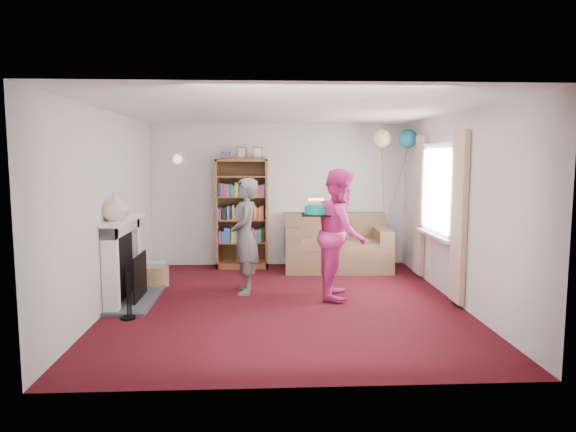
{
  "coord_description": "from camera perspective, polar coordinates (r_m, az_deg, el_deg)",
  "views": [
    {
      "loc": [
        -0.3,
        -6.57,
        1.91
      ],
      "look_at": [
        0.06,
        0.6,
        1.09
      ],
      "focal_mm": 32.0,
      "sensor_mm": 36.0,
      "label": 1
    }
  ],
  "objects": [
    {
      "name": "ground",
      "position": [
        6.85,
        -0.27,
        -9.65
      ],
      "size": [
        5.0,
        5.0,
        0.0
      ],
      "primitive_type": "plane",
      "color": "#34070A",
      "rests_on": "ground"
    },
    {
      "name": "birthday_cake",
      "position": [
        6.93,
        3.14,
        0.64
      ],
      "size": [
        0.38,
        0.38,
        0.22
      ],
      "rotation": [
        0.0,
        0.0,
        -0.08
      ],
      "color": "black",
      "rests_on": "ground"
    },
    {
      "name": "wicker_basket",
      "position": [
        7.93,
        -14.54,
        -6.39
      ],
      "size": [
        0.4,
        0.4,
        0.36
      ],
      "rotation": [
        0.0,
        0.0,
        0.04
      ],
      "color": "#986B47",
      "rests_on": "ground"
    },
    {
      "name": "person_striped",
      "position": [
        7.22,
        -4.8,
        -2.24
      ],
      "size": [
        0.43,
        0.62,
        1.62
      ],
      "primitive_type": "imported",
      "rotation": [
        0.0,
        0.0,
        -1.51
      ],
      "color": "black",
      "rests_on": "ground"
    },
    {
      "name": "ceiling",
      "position": [
        6.61,
        -0.29,
        11.71
      ],
      "size": [
        4.5,
        5.0,
        0.01
      ],
      "primitive_type": "cube",
      "color": "white",
      "rests_on": "wall_back"
    },
    {
      "name": "person_magenta",
      "position": [
        7.04,
        5.91,
        -1.92
      ],
      "size": [
        0.81,
        0.96,
        1.76
      ],
      "primitive_type": "imported",
      "rotation": [
        0.0,
        0.0,
        1.39
      ],
      "color": "#CE2979",
      "rests_on": "ground"
    },
    {
      "name": "sofa",
      "position": [
        8.88,
        5.44,
        -3.62
      ],
      "size": [
        1.78,
        0.94,
        0.94
      ],
      "rotation": [
        0.0,
        0.0,
        -0.04
      ],
      "color": "brown",
      "rests_on": "ground"
    },
    {
      "name": "wall_right",
      "position": [
        7.08,
        18.31,
        0.87
      ],
      "size": [
        0.02,
        5.0,
        2.5
      ],
      "primitive_type": "cube",
      "color": "silver",
      "rests_on": "ground"
    },
    {
      "name": "wall_back",
      "position": [
        9.11,
        -0.99,
        2.38
      ],
      "size": [
        4.5,
        0.02,
        2.5
      ],
      "primitive_type": "cube",
      "color": "silver",
      "rests_on": "ground"
    },
    {
      "name": "wall_left",
      "position": [
        6.89,
        -19.41,
        0.68
      ],
      "size": [
        0.02,
        5.0,
        2.5
      ],
      "primitive_type": "cube",
      "color": "silver",
      "rests_on": "ground"
    },
    {
      "name": "fireplace",
      "position": [
        7.13,
        -17.42,
        -5.06
      ],
      "size": [
        0.55,
        1.8,
        1.12
      ],
      "color": "#3F3F42",
      "rests_on": "ground"
    },
    {
      "name": "mantel_vase",
      "position": [
        6.7,
        -18.64,
        1.01
      ],
      "size": [
        0.43,
        0.43,
        0.36
      ],
      "primitive_type": "imported",
      "rotation": [
        0.0,
        0.0,
        0.3
      ],
      "color": "beige",
      "rests_on": "fireplace"
    },
    {
      "name": "wall_sconce",
      "position": [
        9.05,
        -12.17,
        6.21
      ],
      "size": [
        0.16,
        0.23,
        0.16
      ],
      "color": "gold",
      "rests_on": "ground"
    },
    {
      "name": "bookcase",
      "position": [
        8.93,
        -5.13,
        0.17
      ],
      "size": [
        0.89,
        0.42,
        2.09
      ],
      "color": "#472B14",
      "rests_on": "ground"
    },
    {
      "name": "balloons",
      "position": [
        8.76,
        11.8,
        8.43
      ],
      "size": [
        0.75,
        0.31,
        1.7
      ],
      "color": "#3F3F3F",
      "rests_on": "ground"
    },
    {
      "name": "window_bay",
      "position": [
        7.63,
        16.3,
        0.96
      ],
      "size": [
        0.14,
        2.02,
        2.2
      ],
      "color": "white",
      "rests_on": "ground"
    }
  ]
}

